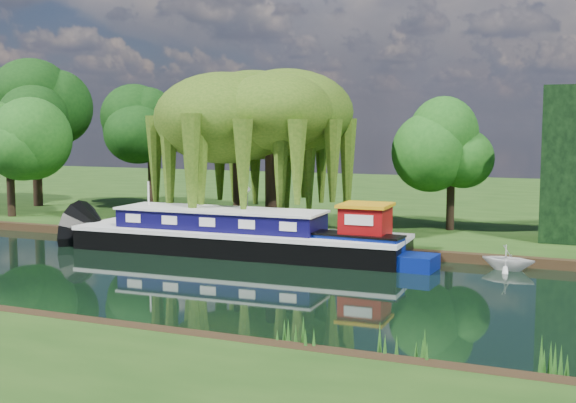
% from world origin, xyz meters
% --- Properties ---
extents(ground, '(120.00, 120.00, 0.00)m').
position_xyz_m(ground, '(0.00, 0.00, 0.00)').
color(ground, black).
extents(far_bank, '(120.00, 52.00, 0.45)m').
position_xyz_m(far_bank, '(0.00, 34.00, 0.23)').
color(far_bank, '#1C3D10').
rests_on(far_bank, ground).
extents(dutch_barge, '(17.34, 4.35, 3.64)m').
position_xyz_m(dutch_barge, '(2.18, 6.21, 0.90)').
color(dutch_barge, black).
rests_on(dutch_barge, ground).
extents(narrowboat, '(10.64, 2.50, 1.54)m').
position_xyz_m(narrowboat, '(6.94, 5.81, 0.55)').
color(narrowboat, navy).
rests_on(narrowboat, ground).
extents(white_cruiser, '(2.62, 2.35, 1.23)m').
position_xyz_m(white_cruiser, '(15.11, 7.09, 0.00)').
color(white_cruiser, silver).
rests_on(white_cruiser, ground).
extents(willow_left, '(7.17, 7.17, 8.59)m').
position_xyz_m(willow_left, '(-0.35, 11.18, 6.69)').
color(willow_left, black).
rests_on(willow_left, far_bank).
extents(willow_right, '(6.79, 6.79, 8.27)m').
position_xyz_m(willow_right, '(1.77, 11.02, 6.49)').
color(willow_right, black).
rests_on(willow_right, far_bank).
extents(tree_far_left, '(4.67, 4.67, 7.53)m').
position_xyz_m(tree_far_left, '(-16.88, 10.59, 5.61)').
color(tree_far_left, black).
rests_on(tree_far_left, far_bank).
extents(tree_far_back, '(5.81, 5.81, 9.78)m').
position_xyz_m(tree_far_back, '(-19.72, 16.24, 7.26)').
color(tree_far_back, black).
rests_on(tree_far_back, far_bank).
extents(tree_far_mid, '(4.98, 4.98, 8.14)m').
position_xyz_m(tree_far_mid, '(-10.92, 18.17, 6.07)').
color(tree_far_mid, black).
rests_on(tree_far_mid, far_bank).
extents(tree_far_right, '(3.99, 3.99, 6.52)m').
position_xyz_m(tree_far_right, '(10.99, 15.58, 4.95)').
color(tree_far_right, black).
rests_on(tree_far_right, far_bank).
extents(lamppost, '(0.36, 0.36, 2.56)m').
position_xyz_m(lamppost, '(0.50, 10.50, 2.42)').
color(lamppost, silver).
rests_on(lamppost, far_bank).
extents(mooring_posts, '(19.16, 0.16, 1.00)m').
position_xyz_m(mooring_posts, '(-0.50, 8.40, 0.95)').
color(mooring_posts, silver).
rests_on(mooring_posts, far_bank).
extents(reeds_near, '(33.70, 1.50, 1.10)m').
position_xyz_m(reeds_near, '(6.87, -7.57, 0.55)').
color(reeds_near, '#1F5416').
rests_on(reeds_near, ground).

